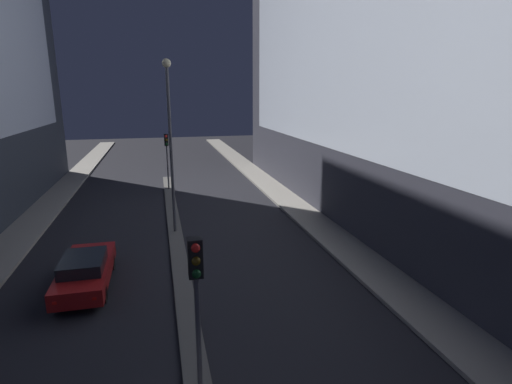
% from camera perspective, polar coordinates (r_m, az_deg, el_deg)
% --- Properties ---
extents(median_strip, '(0.74, 30.66, 0.13)m').
position_cam_1_polar(median_strip, '(22.08, -11.42, -5.97)').
color(median_strip, '#56544F').
rests_on(median_strip, ground).
extents(traffic_light_near, '(0.32, 0.42, 4.31)m').
position_cam_1_polar(traffic_light_near, '(9.22, -8.49, -13.29)').
color(traffic_light_near, '#4C4C51').
rests_on(traffic_light_near, median_strip).
extents(traffic_light_mid, '(0.32, 0.42, 4.31)m').
position_cam_1_polar(traffic_light_mid, '(31.59, -12.63, 6.03)').
color(traffic_light_mid, '#4C4C51').
rests_on(traffic_light_mid, median_strip).
extents(street_lamp, '(0.45, 0.45, 9.03)m').
position_cam_1_polar(street_lamp, '(21.27, -12.22, 9.00)').
color(street_lamp, '#4C4C51').
rests_on(street_lamp, median_strip).
extents(car_left_lane, '(1.80, 4.77, 1.41)m').
position_cam_1_polar(car_left_lane, '(17.27, -23.18, -10.26)').
color(car_left_lane, maroon).
rests_on(car_left_lane, ground).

